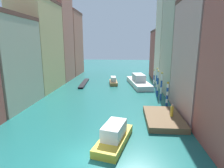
% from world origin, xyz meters
% --- Properties ---
extents(ground_plane, '(154.00, 154.00, 0.00)m').
position_xyz_m(ground_plane, '(0.00, 24.50, 0.00)').
color(ground_plane, '#1E6B66').
extents(building_left_1, '(6.42, 10.58, 13.71)m').
position_xyz_m(building_left_1, '(-14.20, 12.61, 6.87)').
color(building_left_1, '#BCB299').
rests_on(building_left_1, ground).
extents(building_left_2, '(6.42, 11.90, 18.36)m').
position_xyz_m(building_left_2, '(-14.20, 23.86, 9.19)').
color(building_left_2, '#DBB77A').
rests_on(building_left_2, ground).
extents(building_left_3, '(6.42, 8.65, 22.54)m').
position_xyz_m(building_left_3, '(-14.20, 34.18, 11.28)').
color(building_left_3, '#C6705B').
rests_on(building_left_3, ground).
extents(building_left_4, '(6.42, 10.74, 19.29)m').
position_xyz_m(building_left_4, '(-14.20, 44.26, 9.66)').
color(building_left_4, '#C6705B').
rests_on(building_left_4, ground).
extents(building_right_1, '(6.42, 10.87, 15.76)m').
position_xyz_m(building_right_1, '(14.20, 11.55, 7.89)').
color(building_right_1, tan).
rests_on(building_right_1, ground).
extents(building_right_2, '(6.42, 10.31, 22.20)m').
position_xyz_m(building_right_2, '(14.20, 22.33, 11.11)').
color(building_right_2, '#BCB299').
rests_on(building_right_2, ground).
extents(building_right_3, '(6.42, 8.10, 20.71)m').
position_xyz_m(building_right_3, '(14.20, 31.88, 10.37)').
color(building_right_3, beige).
rests_on(building_right_3, ground).
extents(building_right_4, '(6.42, 9.69, 13.34)m').
position_xyz_m(building_right_4, '(14.20, 41.03, 6.68)').
color(building_right_4, '#B25147').
rests_on(building_right_4, ground).
extents(waterfront_dock, '(4.43, 7.21, 0.67)m').
position_xyz_m(waterfront_dock, '(8.54, 8.67, 0.33)').
color(waterfront_dock, brown).
rests_on(waterfront_dock, ground).
extents(person_on_dock, '(0.36, 0.36, 1.54)m').
position_xyz_m(person_on_dock, '(9.50, 8.53, 1.38)').
color(person_on_dock, gold).
rests_on(person_on_dock, waterfront_dock).
extents(mooring_pole_0, '(0.35, 0.35, 3.89)m').
position_xyz_m(mooring_pole_0, '(10.11, 14.27, 2.00)').
color(mooring_pole_0, '#1E479E').
rests_on(mooring_pole_0, ground).
extents(mooring_pole_1, '(0.32, 0.32, 4.90)m').
position_xyz_m(mooring_pole_1, '(9.75, 17.41, 2.50)').
color(mooring_pole_1, '#1E479E').
rests_on(mooring_pole_1, ground).
extents(mooring_pole_2, '(0.34, 0.34, 4.91)m').
position_xyz_m(mooring_pole_2, '(9.55, 19.74, 2.51)').
color(mooring_pole_2, '#1E479E').
rests_on(mooring_pole_2, ground).
extents(mooring_pole_3, '(0.36, 0.36, 5.00)m').
position_xyz_m(mooring_pole_3, '(9.78, 22.34, 2.55)').
color(mooring_pole_3, '#1E479E').
rests_on(mooring_pole_3, ground).
extents(mooring_pole_4, '(0.27, 0.27, 4.19)m').
position_xyz_m(mooring_pole_4, '(9.75, 25.87, 2.14)').
color(mooring_pole_4, '#1E479E').
rests_on(mooring_pole_4, ground).
extents(vaporetto_white, '(5.49, 12.99, 2.64)m').
position_xyz_m(vaporetto_white, '(6.68, 29.12, 0.89)').
color(vaporetto_white, white).
rests_on(vaporetto_white, ground).
extents(gondola_black, '(2.00, 10.58, 0.37)m').
position_xyz_m(gondola_black, '(-6.42, 29.46, 0.18)').
color(gondola_black, black).
rests_on(gondola_black, ground).
extents(motorboat_0, '(3.72, 6.50, 2.04)m').
position_xyz_m(motorboat_0, '(2.73, 2.82, 0.79)').
color(motorboat_0, gold).
rests_on(motorboat_0, ground).
extents(motorboat_1, '(2.41, 5.45, 1.80)m').
position_xyz_m(motorboat_1, '(0.71, 29.88, 0.67)').
color(motorboat_1, olive).
rests_on(motorboat_1, ground).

